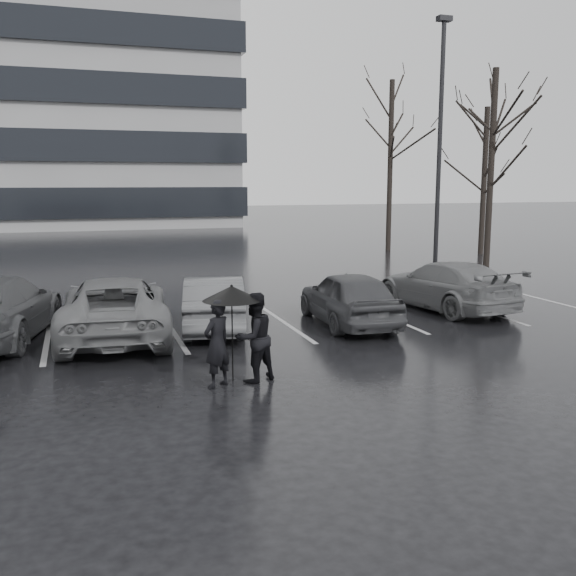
# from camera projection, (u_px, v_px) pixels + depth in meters

# --- Properties ---
(ground) EXTENTS (160.00, 160.00, 0.00)m
(ground) POSITION_uv_depth(u_px,v_px,m) (290.00, 346.00, 13.80)
(ground) COLOR black
(ground) RESTS_ON ground
(car_main) EXTENTS (1.81, 4.05, 1.35)m
(car_main) POSITION_uv_depth(u_px,v_px,m) (349.00, 297.00, 15.83)
(car_main) COLOR black
(car_main) RESTS_ON ground
(car_west_a) EXTENTS (2.09, 4.09, 1.28)m
(car_west_a) POSITION_uv_depth(u_px,v_px,m) (214.00, 303.00, 15.31)
(car_west_a) COLOR #323134
(car_west_a) RESTS_ON ground
(car_west_b) EXTENTS (2.67, 5.17, 1.39)m
(car_west_b) POSITION_uv_depth(u_px,v_px,m) (115.00, 307.00, 14.46)
(car_west_b) COLOR #48484B
(car_west_b) RESTS_ON ground
(car_east) EXTENTS (2.47, 4.83, 1.34)m
(car_east) POSITION_uv_depth(u_px,v_px,m) (445.00, 285.00, 17.73)
(car_east) COLOR #48484B
(car_east) RESTS_ON ground
(pedestrian_left) EXTENTS (0.67, 0.61, 1.53)m
(pedestrian_left) POSITION_uv_depth(u_px,v_px,m) (217.00, 344.00, 10.96)
(pedestrian_left) COLOR black
(pedestrian_left) RESTS_ON ground
(pedestrian_right) EXTENTS (0.95, 0.86, 1.59)m
(pedestrian_right) POSITION_uv_depth(u_px,v_px,m) (254.00, 337.00, 11.28)
(pedestrian_right) COLOR black
(pedestrian_right) RESTS_ON ground
(umbrella) EXTENTS (1.03, 1.03, 1.74)m
(umbrella) POSITION_uv_depth(u_px,v_px,m) (232.00, 293.00, 11.12)
(umbrella) COLOR black
(umbrella) RESTS_ON ground
(lamp_post) EXTENTS (0.50, 0.50, 9.05)m
(lamp_post) POSITION_uv_depth(u_px,v_px,m) (439.00, 163.00, 22.52)
(lamp_post) COLOR gray
(lamp_post) RESTS_ON ground
(stall_stripes) EXTENTS (19.72, 5.00, 0.00)m
(stall_stripes) POSITION_uv_depth(u_px,v_px,m) (228.00, 324.00, 15.90)
(stall_stripes) COLOR #A6A5A8
(stall_stripes) RESTS_ON ground
(tree_east) EXTENTS (0.26, 0.26, 8.00)m
(tree_east) POSITION_uv_depth(u_px,v_px,m) (491.00, 169.00, 26.22)
(tree_east) COLOR black
(tree_east) RESTS_ON ground
(tree_ne) EXTENTS (0.26, 0.26, 7.00)m
(tree_ne) POSITION_uv_depth(u_px,v_px,m) (484.00, 182.00, 30.82)
(tree_ne) COLOR black
(tree_ne) RESTS_ON ground
(tree_north) EXTENTS (0.26, 0.26, 8.50)m
(tree_north) POSITION_uv_depth(u_px,v_px,m) (390.00, 167.00, 32.43)
(tree_north) COLOR black
(tree_north) RESTS_ON ground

